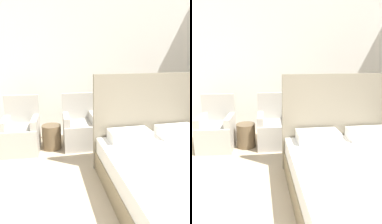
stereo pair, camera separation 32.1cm
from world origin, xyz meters
TOP-DOWN VIEW (x-y plane):
  - wall_back at (0.00, 3.83)m, footprint 10.00×0.06m
  - bed at (1.20, 1.28)m, footprint 1.61×1.99m
  - armchair_near_window_left at (-0.67, 3.04)m, footprint 0.63×0.64m
  - armchair_near_window_right at (0.34, 3.04)m, footprint 0.61×0.62m
  - side_table at (-0.16, 3.03)m, footprint 0.33×0.33m

SIDE VIEW (x-z plane):
  - side_table at x=-0.16m, z-range 0.00..0.42m
  - bed at x=1.20m, z-range -0.39..0.97m
  - armchair_near_window_left at x=-0.67m, z-range -0.18..0.75m
  - armchair_near_window_right at x=0.34m, z-range -0.18..0.75m
  - wall_back at x=0.00m, z-range 0.00..2.90m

